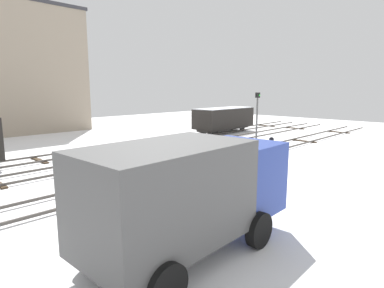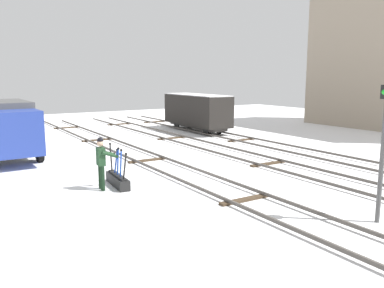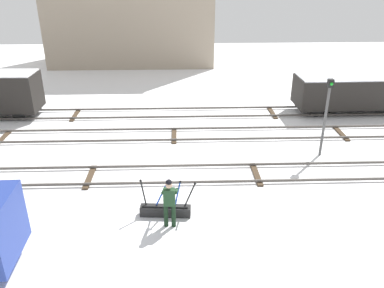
{
  "view_description": "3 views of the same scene",
  "coord_description": "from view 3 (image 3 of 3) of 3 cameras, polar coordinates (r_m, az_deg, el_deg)",
  "views": [
    {
      "loc": [
        -12.48,
        -10.55,
        3.89
      ],
      "look_at": [
        0.95,
        2.39,
        0.71
      ],
      "focal_mm": 30.18,
      "sensor_mm": 36.0,
      "label": 1
    },
    {
      "loc": [
        12.83,
        -7.82,
        3.86
      ],
      "look_at": [
        -0.26,
        0.36,
        1.24
      ],
      "focal_mm": 37.15,
      "sensor_mm": 36.0,
      "label": 2
    },
    {
      "loc": [
        0.27,
        -14.4,
        8.2
      ],
      "look_at": [
        0.83,
        1.53,
        0.79
      ],
      "focal_mm": 36.5,
      "sensor_mm": 36.0,
      "label": 3
    }
  ],
  "objects": [
    {
      "name": "signal_post",
      "position": [
        18.45,
        19.05,
        4.74
      ],
      "size": [
        0.24,
        0.32,
        3.66
      ],
      "color": "#4C4C4C",
      "rests_on": "ground_plane"
    },
    {
      "name": "ground_plane",
      "position": [
        16.57,
        -2.71,
        -4.75
      ],
      "size": [
        60.0,
        60.0,
        0.0
      ],
      "primitive_type": "plane",
      "color": "white"
    },
    {
      "name": "track_siding_near",
      "position": [
        20.3,
        -2.62,
        1.42
      ],
      "size": [
        44.0,
        1.94,
        0.18
      ],
      "color": "#4C4742",
      "rests_on": "ground_plane"
    },
    {
      "name": "switch_lever_frame",
      "position": [
        14.09,
        -3.86,
        -9.47
      ],
      "size": [
        2.01,
        0.5,
        1.44
      ],
      "rotation": [
        0.0,
        0.0,
        -0.08
      ],
      "color": "black",
      "rests_on": "ground_plane"
    },
    {
      "name": "freight_car_near_switch",
      "position": [
        25.01,
        21.95,
        7.1
      ],
      "size": [
        6.28,
        2.32,
        2.23
      ],
      "rotation": [
        0.0,
        0.0,
        0.02
      ],
      "color": "#2D2B28",
      "rests_on": "ground_plane"
    },
    {
      "name": "rail_worker",
      "position": [
        13.13,
        -3.32,
        -8.14
      ],
      "size": [
        0.57,
        0.72,
        1.83
      ],
      "rotation": [
        0.0,
        0.0,
        -0.08
      ],
      "color": "black",
      "rests_on": "ground_plane"
    },
    {
      "name": "track_main_line",
      "position": [
        16.52,
        -2.71,
        -4.43
      ],
      "size": [
        44.0,
        1.94,
        0.18
      ],
      "color": "#4C4742",
      "rests_on": "ground_plane"
    },
    {
      "name": "track_siding_far",
      "position": [
        23.28,
        -2.58,
        4.6
      ],
      "size": [
        44.0,
        1.94,
        0.18
      ],
      "color": "#4C4742",
      "rests_on": "ground_plane"
    }
  ]
}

